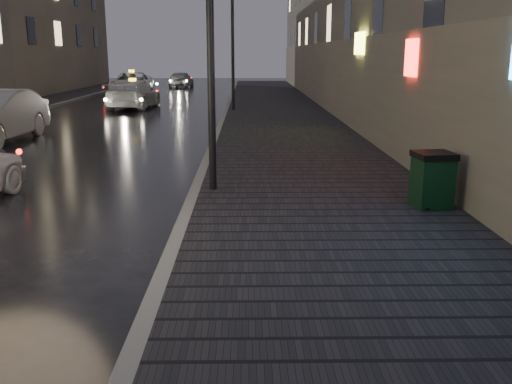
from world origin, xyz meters
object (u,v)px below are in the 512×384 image
lamp_far (233,35)px  car_far (181,79)px  taxi_far (132,84)px  trash_bin (432,179)px  lamp_near (210,8)px  taxi_mid (133,95)px

lamp_far → car_far: (-4.67, 19.90, -2.84)m
taxi_far → car_far: 9.23m
trash_bin → lamp_far: bearing=96.2°
lamp_near → taxi_far: 27.91m
trash_bin → taxi_far: size_ratio=0.17×
lamp_far → car_far: bearing=103.2°
lamp_far → taxi_far: lamp_far is taller
car_far → lamp_near: bearing=103.0°
lamp_near → lamp_far: bearing=90.0°
taxi_far → lamp_far: bearing=-63.2°
taxi_far → car_far: bearing=71.3°
trash_bin → car_far: bearing=96.7°
taxi_far → car_far: size_ratio=1.44×
taxi_mid → taxi_far: bearing=-73.8°
trash_bin → car_far: car_far is taller
taxi_mid → taxi_far: (-1.77, 8.78, 0.08)m
taxi_far → lamp_near: bearing=-80.9°
lamp_far → trash_bin: size_ratio=5.59×
lamp_far → car_far: 20.64m
taxi_mid → taxi_far: taxi_far is taller
taxi_mid → taxi_far: 8.96m
lamp_near → lamp_far: size_ratio=1.00×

